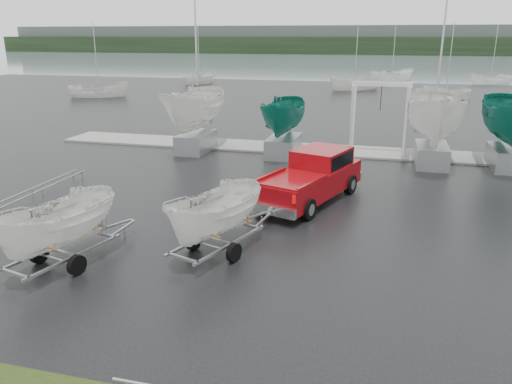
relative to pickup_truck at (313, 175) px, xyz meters
name	(u,v)px	position (x,y,z in m)	size (l,w,h in m)	color
ground_plane	(232,224)	(-2.45, -3.64, -1.06)	(120.00, 120.00, 0.00)	black
lake	(365,66)	(-2.45, 96.36, -1.07)	(300.00, 300.00, 0.00)	gray
dock	(295,148)	(-2.45, 9.36, -1.01)	(30.00, 3.00, 0.12)	gray
treeline	(375,46)	(-2.45, 166.36, 1.94)	(300.00, 8.00, 6.00)	black
far_hill	(376,40)	(-2.45, 174.36, 3.94)	(300.00, 6.00, 10.00)	#4C5651
pickup_truck	(313,175)	(0.00, 0.00, 0.00)	(3.94, 6.46, 2.03)	maroon
trailer_hitched	(215,175)	(-2.13, -6.21, 1.53)	(2.28, 3.79, 4.77)	#9A9DA2
trailer_parked	(53,183)	(-6.30, -8.24, 1.55)	(2.02, 3.78, 4.80)	#9A9DA2
boat_hoist	(380,108)	(2.41, 9.36, 1.61)	(3.30, 2.18, 4.12)	silver
keelboat_0	(194,80)	(-8.04, 7.36, 3.13)	(2.63, 3.20, 10.81)	#9A9DA2
keelboat_1	(285,96)	(-2.78, 7.56, 2.35)	(2.17, 3.20, 6.87)	#9A9DA2
keelboat_2	(440,78)	(5.24, 7.36, 3.48)	(2.85, 3.20, 11.04)	#9A9DA2
mast_rack_0	(37,189)	(-11.45, -2.64, -0.71)	(0.56, 6.50, 0.06)	#9A9DA2
moored_boat_0	(100,97)	(-28.35, 30.12, -1.06)	(3.41, 3.38, 11.29)	silver
moored_boat_1	(354,90)	(-1.29, 44.95, -1.06)	(3.65, 3.62, 11.47)	silver
moored_boat_2	(446,98)	(9.03, 38.94, -1.05)	(2.63, 2.60, 10.65)	silver
moored_boat_3	(490,84)	(16.80, 58.04, -1.05)	(2.69, 2.65, 10.90)	silver
moored_boat_4	(200,84)	(-23.18, 47.88, -1.05)	(3.05, 3.09, 11.11)	silver
moored_boat_5	(392,81)	(3.25, 59.53, -1.06)	(3.82, 3.80, 11.62)	silver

